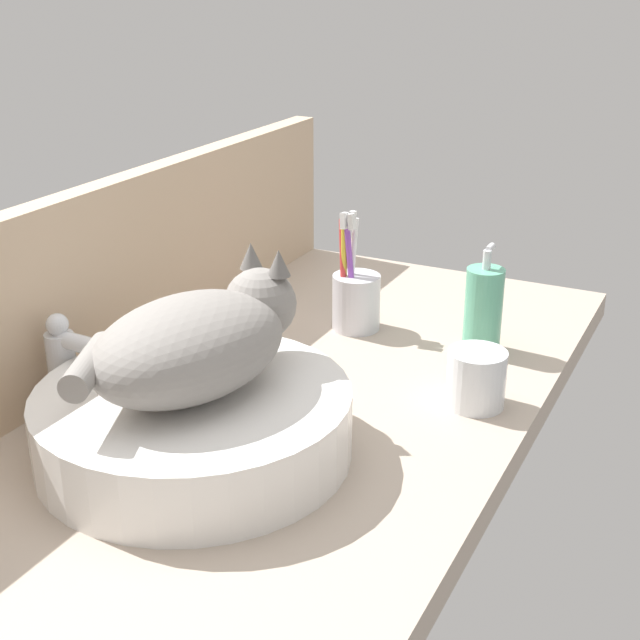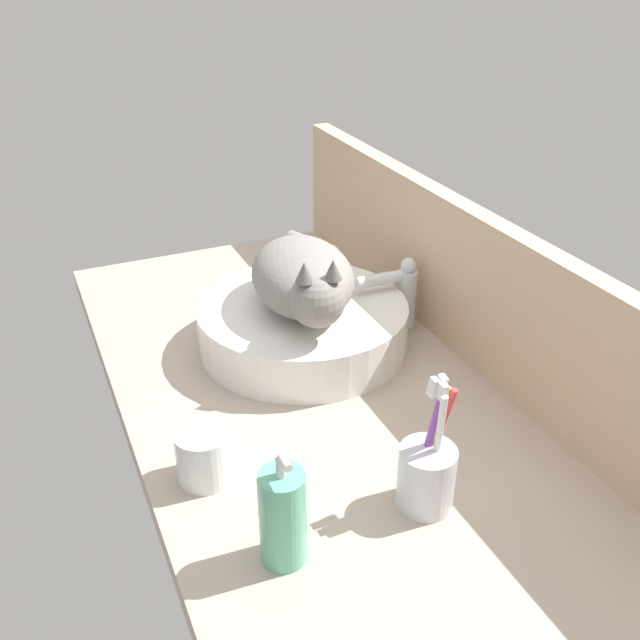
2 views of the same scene
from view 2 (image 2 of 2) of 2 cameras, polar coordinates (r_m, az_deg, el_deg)
ground_plane at (r=116.25cm, az=-0.19°, el=-6.42°), size 124.27×60.13×4.00cm
backsplash_panel at (r=121.14cm, az=12.12°, el=2.66°), size 124.27×3.60×25.76cm
sink_basin at (r=124.73cm, az=-1.37°, el=-0.41°), size 36.51×36.51×8.14cm
cat at (r=118.98cm, az=-1.25°, el=3.39°), size 31.35×21.70×14.00cm
faucet at (r=130.08cm, az=6.52°, el=2.33°), size 3.60×11.84×13.60cm
soap_dispenser at (r=84.55cm, az=-3.00°, el=-15.44°), size 5.54×5.54×15.84cm
toothbrush_cup at (r=92.97cm, az=8.57°, el=-11.97°), size 7.38×7.38×18.72cm
water_glass at (r=98.00cm, az=-9.22°, el=-10.83°), size 7.61×7.61×7.53cm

